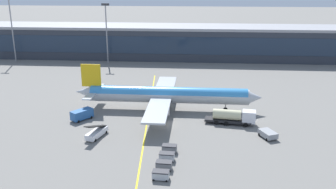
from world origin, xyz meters
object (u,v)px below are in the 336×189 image
at_px(fuel_tanker, 234,117).
at_px(belt_loader, 97,132).
at_px(baggage_cart_0, 161,175).
at_px(baggage_cart_1, 164,165).
at_px(pushback_tug, 268,134).
at_px(baggage_cart_2, 167,156).
at_px(crew_van, 82,114).
at_px(main_airliner, 167,95).
at_px(baggage_cart_3, 169,148).

xyz_separation_m(fuel_tanker, belt_loader, (-27.82, -9.12, -0.76)).
xyz_separation_m(baggage_cart_0, baggage_cart_1, (0.22, 3.19, 0.00)).
distance_m(fuel_tanker, pushback_tug, 9.19).
xyz_separation_m(baggage_cart_0, baggage_cart_2, (0.43, 6.39, 0.00)).
height_order(crew_van, baggage_cart_0, crew_van).
relative_size(baggage_cart_0, baggage_cart_1, 1.00).
height_order(fuel_tanker, baggage_cart_0, fuel_tanker).
xyz_separation_m(main_airliner, crew_van, (-18.36, -7.92, -2.46)).
relative_size(main_airliner, baggage_cart_3, 16.26).
bearing_deg(baggage_cart_1, belt_loader, 140.12).
xyz_separation_m(crew_van, pushback_tug, (39.67, -6.85, -0.47)).
relative_size(crew_van, baggage_cart_2, 1.92).
xyz_separation_m(pushback_tug, baggage_cart_0, (-19.63, -17.71, -0.07)).
distance_m(fuel_tanker, crew_van, 33.52).
bearing_deg(pushback_tug, main_airliner, 145.26).
xyz_separation_m(fuel_tanker, baggage_cart_3, (-12.82, -14.90, -0.96)).
bearing_deg(belt_loader, baggage_cart_0, -46.96).
relative_size(pushback_tug, baggage_cart_3, 1.60).
bearing_deg(baggage_cart_0, main_airliner, 92.96).
distance_m(main_airliner, fuel_tanker, 17.26).
bearing_deg(crew_van, fuel_tanker, -0.15).
distance_m(fuel_tanker, baggage_cart_1, 25.09).
bearing_deg(fuel_tanker, baggage_cart_0, -118.83).
bearing_deg(crew_van, baggage_cart_0, -50.79).
xyz_separation_m(main_airliner, baggage_cart_1, (1.90, -29.29, -3.00)).
height_order(belt_loader, baggage_cart_1, belt_loader).
bearing_deg(pushback_tug, fuel_tanker, 132.30).
xyz_separation_m(baggage_cart_2, baggage_cart_3, (0.22, 3.19, 0.00)).
bearing_deg(crew_van, baggage_cart_3, -35.91).
bearing_deg(baggage_cart_3, main_airliner, 95.81).
distance_m(baggage_cart_2, baggage_cart_3, 3.20).
xyz_separation_m(main_airliner, belt_loader, (-12.66, -17.13, -2.79)).
bearing_deg(fuel_tanker, main_airliner, 152.14).
height_order(belt_loader, baggage_cart_3, belt_loader).
height_order(belt_loader, baggage_cart_0, belt_loader).
bearing_deg(baggage_cart_0, pushback_tug, 42.06).
relative_size(belt_loader, pushback_tug, 1.59).
xyz_separation_m(main_airliner, baggage_cart_2, (2.11, -26.10, -3.00)).
distance_m(belt_loader, baggage_cart_3, 16.07).
bearing_deg(main_airliner, belt_loader, -126.48).
bearing_deg(baggage_cart_3, baggage_cart_1, -93.89).
relative_size(baggage_cart_2, baggage_cart_3, 1.00).
distance_m(baggage_cart_0, baggage_cart_1, 3.20).
distance_m(baggage_cart_1, baggage_cart_2, 3.20).
bearing_deg(belt_loader, baggage_cart_3, -21.08).
bearing_deg(belt_loader, fuel_tanker, 18.14).
relative_size(pushback_tug, baggage_cart_2, 1.60).
height_order(crew_van, baggage_cart_2, crew_van).
relative_size(belt_loader, baggage_cart_2, 2.54).
relative_size(fuel_tanker, pushback_tug, 2.50).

